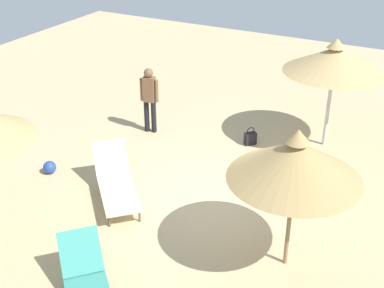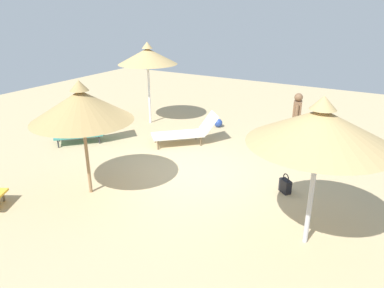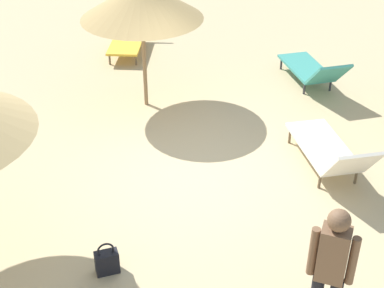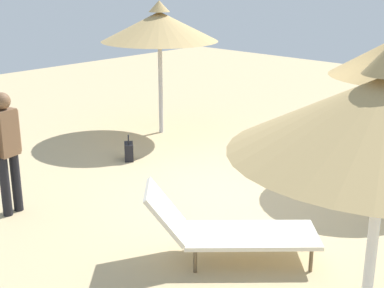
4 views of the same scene
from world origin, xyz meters
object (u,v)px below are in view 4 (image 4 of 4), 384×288
object	(u,v)px
parasol_umbrella_edge	(159,26)
handbag	(129,151)
person_standing_far_left	(7,145)
lounge_chair_front	(225,228)

from	to	relation	value
parasol_umbrella_edge	handbag	world-z (taller)	parasol_umbrella_edge
person_standing_far_left	handbag	size ratio (longest dim) A/B	3.68
lounge_chair_front	handbag	xyz separation A→B (m)	(1.53, 3.51, -0.22)
parasol_umbrella_edge	person_standing_far_left	world-z (taller)	parasol_umbrella_edge
parasol_umbrella_edge	handbag	size ratio (longest dim) A/B	5.75
lounge_chair_front	handbag	distance (m)	3.83
parasol_umbrella_edge	person_standing_far_left	xyz separation A→B (m)	(-4.18, -1.38, -1.19)
lounge_chair_front	parasol_umbrella_edge	bearing A→B (deg)	54.21
lounge_chair_front	person_standing_far_left	xyz separation A→B (m)	(-1.03, 2.98, 0.59)
parasol_umbrella_edge	person_standing_far_left	bearing A→B (deg)	-161.76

